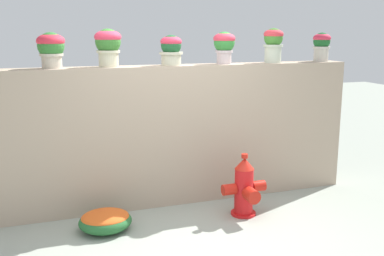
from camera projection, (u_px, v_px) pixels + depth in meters
name	position (u px, v px, depth m)	size (l,w,h in m)	color
ground_plane	(205.00, 240.00, 4.86)	(24.00, 24.00, 0.00)	#979E92
stone_wall	(172.00, 135.00, 5.80)	(4.86, 0.36, 1.77)	tan
potted_plant_1	(51.00, 47.00, 5.13)	(0.32, 0.32, 0.40)	beige
potted_plant_2	(108.00, 44.00, 5.33)	(0.32, 0.32, 0.45)	beige
potted_plant_3	(171.00, 48.00, 5.55)	(0.29, 0.29, 0.37)	beige
potted_plant_4	(224.00, 44.00, 5.81)	(0.28, 0.28, 0.41)	beige
potted_plant_5	(273.00, 42.00, 5.99)	(0.26, 0.26, 0.45)	beige
potted_plant_6	(322.00, 44.00, 6.29)	(0.24, 0.24, 0.39)	beige
fire_hydrant	(245.00, 188.00, 5.44)	(0.55, 0.44, 0.76)	red
flower_bush_left	(105.00, 220.00, 5.06)	(0.59, 0.53, 0.23)	#266230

